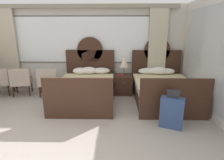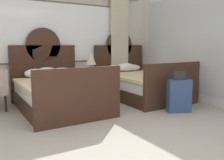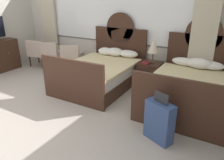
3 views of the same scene
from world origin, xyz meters
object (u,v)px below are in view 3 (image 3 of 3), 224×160
Objects in this scene: suitcase_on_floor at (159,121)px; nightstand_between_beds at (150,74)px; bed_near_mirror at (189,88)px; armchair_by_window_left at (72,57)px; armchair_by_window_centre at (52,54)px; armchair_by_window_right at (38,51)px; bed_near_window at (101,72)px; book_on_nightstand at (146,63)px; table_lamp_on_nightstand at (154,46)px.

nightstand_between_beds is at bearing 113.70° from suitcase_on_floor.
suitcase_on_floor is (-0.16, -1.46, -0.03)m from bed_near_mirror.
armchair_by_window_left reaches higher than suitcase_on_floor.
armchair_by_window_centre is 1.00× the size of armchair_by_window_right.
bed_near_window reaches higher than armchair_by_window_left.
nightstand_between_beds is 2.31m from armchair_by_window_left.
armchair_by_window_centre is at bearing 0.09° from armchair_by_window_right.
bed_near_mirror is 1.22m from nightstand_between_beds.
bed_near_mirror reaches higher than book_on_nightstand.
table_lamp_on_nightstand is 0.43m from book_on_nightstand.
suitcase_on_floor is at bearing -96.29° from bed_near_mirror.
nightstand_between_beds is at bearing 150.62° from bed_near_mirror.
nightstand_between_beds is 0.70× the size of armchair_by_window_right.
armchair_by_window_centre is at bearing 155.23° from suitcase_on_floor.
suitcase_on_floor is at bearing -36.60° from bed_near_window.
book_on_nightstand is at bearing -128.02° from nightstand_between_beds.
armchair_by_window_right is at bearing 158.21° from suitcase_on_floor.
nightstand_between_beds is (1.06, 0.60, -0.06)m from bed_near_window.
book_on_nightstand is at bearing 2.85° from armchair_by_window_left.
armchair_by_window_right is (-0.61, -0.00, 0.00)m from armchair_by_window_centre.
bed_near_mirror reaches higher than table_lamp_on_nightstand.
table_lamp_on_nightstand reaches higher than nightstand_between_beds.
bed_near_mirror is 2.56× the size of armchair_by_window_right.
bed_near_window reaches higher than book_on_nightstand.
table_lamp_on_nightstand is 0.68× the size of armchair_by_window_centre.
bed_near_window is at bearing -148.39° from table_lamp_on_nightstand.
bed_near_window is 2.56× the size of armchair_by_window_centre.
bed_near_mirror reaches higher than armchair_by_window_right.
book_on_nightstand is at bearing 26.71° from bed_near_window.
armchair_by_window_right is (-2.63, 0.38, 0.12)m from bed_near_window.
bed_near_window is at bearing -8.20° from armchair_by_window_right.
nightstand_between_beds is 0.34m from book_on_nightstand.
table_lamp_on_nightstand reaches higher than armchair_by_window_centre.
bed_near_mirror is 2.56× the size of armchair_by_window_left.
book_on_nightstand is at bearing -120.53° from table_lamp_on_nightstand.
book_on_nightstand is 0.31× the size of armchair_by_window_right.
armchair_by_window_centre reaches higher than nightstand_between_beds.
suitcase_on_floor reaches higher than nightstand_between_beds.
armchair_by_window_right is at bearing -175.61° from table_lamp_on_nightstand.
armchair_by_window_left is at bearing 162.85° from bed_near_window.
table_lamp_on_nightstand is at bearing 112.61° from suitcase_on_floor.
suitcase_on_floor reaches higher than book_on_nightstand.
armchair_by_window_centre is (-4.14, 0.38, 0.12)m from bed_near_mirror.
table_lamp_on_nightstand reaches higher than armchair_by_window_left.
armchair_by_window_centre is (-3.10, -0.28, -0.52)m from table_lamp_on_nightstand.
bed_near_window is at bearing 143.40° from suitcase_on_floor.
table_lamp_on_nightstand is at bearing 74.26° from nightstand_between_beds.
armchair_by_window_left is 1.05× the size of suitcase_on_floor.
armchair_by_window_left is (-2.21, -0.11, -0.13)m from book_on_nightstand.
suitcase_on_floor is (3.20, -1.84, -0.15)m from armchair_by_window_left.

